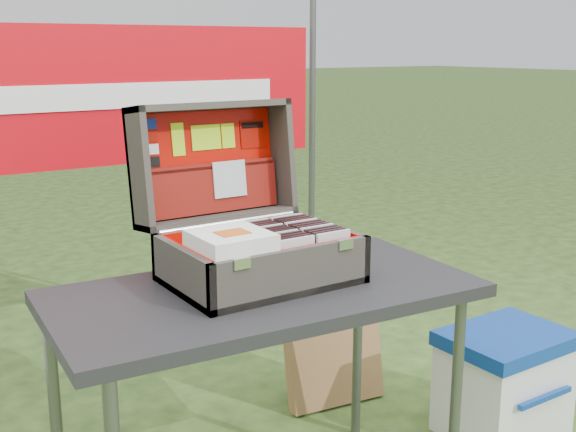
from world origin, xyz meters
TOP-DOWN VIEW (x-y plane):
  - table at (-0.06, 0.05)m, footprint 1.31×0.72m
  - table_top at (-0.06, 0.05)m, footprint 1.31×0.72m
  - table_leg_fr at (0.51, -0.21)m, footprint 0.04×0.04m
  - table_leg_bl at (-0.63, 0.31)m, footprint 0.04×0.04m
  - table_leg_br at (0.51, 0.31)m, footprint 0.04×0.04m
  - suitcase at (-0.04, 0.16)m, footprint 0.54×0.55m
  - suitcase_base_bottom at (-0.04, 0.10)m, footprint 0.54×0.39m
  - suitcase_base_wall_front at (-0.04, -0.08)m, footprint 0.54×0.02m
  - suitcase_base_wall_back at (-0.04, 0.29)m, footprint 0.54×0.02m
  - suitcase_base_wall_left at (-0.30, 0.10)m, footprint 0.02×0.39m
  - suitcase_base_wall_right at (0.22, 0.10)m, footprint 0.02×0.39m
  - suitcase_liner_floor at (-0.04, 0.10)m, footprint 0.50×0.35m
  - suitcase_latch_left at (-0.22, -0.09)m, footprint 0.05×0.01m
  - suitcase_latch_right at (0.13, -0.09)m, footprint 0.05×0.01m
  - suitcase_hinge at (-0.04, 0.30)m, footprint 0.49×0.02m
  - suitcase_lid_back at (-0.04, 0.46)m, footprint 0.54×0.07m
  - suitcase_lid_rim_far at (-0.04, 0.42)m, footprint 0.54×0.15m
  - suitcase_lid_rim_near at (-0.04, 0.37)m, footprint 0.54×0.15m
  - suitcase_lid_rim_left at (-0.30, 0.39)m, footprint 0.02×0.19m
  - suitcase_lid_rim_right at (0.22, 0.39)m, footprint 0.02×0.19m
  - suitcase_lid_liner at (-0.04, 0.44)m, footprint 0.50×0.05m
  - suitcase_liner_wall_front at (-0.04, -0.07)m, footprint 0.50×0.01m
  - suitcase_liner_wall_back at (-0.04, 0.27)m, footprint 0.50×0.01m
  - suitcase_liner_wall_left at (-0.29, 0.10)m, footprint 0.01×0.35m
  - suitcase_liner_wall_right at (0.21, 0.10)m, footprint 0.01×0.35m
  - suitcase_lid_pocket at (-0.04, 0.41)m, footprint 0.48×0.05m
  - suitcase_pocket_edge at (-0.04, 0.42)m, footprint 0.47×0.02m
  - suitcase_pocket_cd at (0.02, 0.40)m, footprint 0.12×0.02m
  - lid_sticker_cc_a at (-0.24, 0.45)m, footprint 0.05×0.01m
  - lid_sticker_cc_b at (-0.24, 0.45)m, footprint 0.05×0.01m
  - lid_sticker_cc_c at (-0.24, 0.44)m, footprint 0.05×0.01m
  - lid_sticker_cc_d at (-0.24, 0.44)m, footprint 0.05×0.01m
  - lid_card_neon_tall at (-0.14, 0.45)m, footprint 0.04×0.02m
  - lid_card_neon_main at (-0.04, 0.45)m, footprint 0.11×0.01m
  - lid_card_neon_small at (0.04, 0.45)m, footprint 0.05×0.01m
  - lid_sticker_band at (0.14, 0.45)m, footprint 0.10×0.01m
  - lid_sticker_band_bar at (0.14, 0.45)m, footprint 0.09×0.01m
  - cd_left_0 at (-0.01, -0.04)m, footprint 0.12×0.01m
  - cd_left_1 at (-0.01, -0.02)m, footprint 0.12×0.01m
  - cd_left_2 at (-0.01, -0.00)m, footprint 0.12×0.01m
  - cd_left_3 at (-0.01, 0.02)m, footprint 0.12×0.01m
  - cd_left_4 at (-0.01, 0.04)m, footprint 0.12×0.01m
  - cd_left_5 at (-0.01, 0.06)m, footprint 0.12×0.01m
  - cd_left_6 at (-0.01, 0.08)m, footprint 0.12×0.01m
  - cd_left_7 at (-0.01, 0.11)m, footprint 0.12×0.01m
  - cd_left_8 at (-0.01, 0.13)m, footprint 0.12×0.01m
  - cd_left_9 at (-0.01, 0.15)m, footprint 0.12×0.01m
  - cd_left_10 at (-0.01, 0.17)m, footprint 0.12×0.01m
  - cd_left_11 at (-0.01, 0.19)m, footprint 0.12×0.01m
  - cd_left_12 at (-0.01, 0.21)m, footprint 0.12×0.01m
  - cd_right_0 at (0.12, -0.04)m, footprint 0.12×0.01m
  - cd_right_1 at (0.12, -0.02)m, footprint 0.12×0.01m
  - cd_right_2 at (0.12, -0.00)m, footprint 0.12×0.01m
  - cd_right_3 at (0.12, 0.02)m, footprint 0.12×0.01m
  - cd_right_4 at (0.12, 0.04)m, footprint 0.12×0.01m
  - cd_right_5 at (0.12, 0.06)m, footprint 0.12×0.01m
  - cd_right_6 at (0.12, 0.08)m, footprint 0.12×0.01m
  - cd_right_7 at (0.12, 0.11)m, footprint 0.12×0.01m
  - cd_right_8 at (0.12, 0.13)m, footprint 0.12×0.01m
  - cd_right_9 at (0.12, 0.15)m, footprint 0.12×0.01m
  - cd_right_10 at (0.12, 0.17)m, footprint 0.12×0.01m
  - cd_right_11 at (0.12, 0.19)m, footprint 0.12×0.01m
  - cd_right_12 at (0.12, 0.21)m, footprint 0.12×0.01m
  - songbook_0 at (-0.18, 0.03)m, footprint 0.20×0.20m
  - songbook_1 at (-0.18, 0.03)m, footprint 0.20×0.20m
  - songbook_2 at (-0.18, 0.03)m, footprint 0.20×0.20m
  - songbook_3 at (-0.18, 0.03)m, footprint 0.20×0.20m
  - songbook_4 at (-0.18, 0.03)m, footprint 0.20×0.20m
  - songbook_5 at (-0.18, 0.03)m, footprint 0.20×0.20m
  - songbook_6 at (-0.18, 0.03)m, footprint 0.20×0.20m
  - songbook_7 at (-0.18, 0.03)m, footprint 0.20×0.20m
  - songbook_8 at (-0.18, 0.03)m, footprint 0.20×0.20m
  - songbook_graphic at (-0.18, 0.02)m, footprint 0.09×0.07m
  - cooler at (1.01, 0.01)m, footprint 0.48×0.37m
  - cooler_body at (1.01, 0.01)m, footprint 0.46×0.35m
  - cooler_lid at (1.01, 0.01)m, footprint 0.48×0.37m
  - cooler_handle at (1.01, -0.19)m, footprint 0.28×0.02m
  - cardboard_box at (0.60, 0.58)m, footprint 0.44×0.21m
  - banner_post_right at (0.85, 1.10)m, footprint 0.03×0.03m
  - banner at (0.00, 1.09)m, footprint 1.60×0.02m
  - banner_text at (0.00, 1.08)m, footprint 1.20×0.00m

SIDE VIEW (x-z plane):
  - cooler_body at x=1.01m, z-range 0.00..0.36m
  - cooler at x=1.01m, z-range 0.00..0.42m
  - cardboard_box at x=0.60m, z-range 0.00..0.45m
  - cooler_handle at x=1.01m, z-range 0.22..0.24m
  - table_leg_fr at x=0.51m, z-range 0.00..0.75m
  - table_leg_bl at x=-0.63m, z-range 0.00..0.75m
  - table_leg_br at x=0.51m, z-range 0.00..0.75m
  - cooler_lid at x=1.01m, z-range 0.36..0.42m
  - table at x=-0.06m, z-range 0.00..0.79m
  - table_top at x=-0.06m, z-range 0.75..0.79m
  - suitcase_base_bottom at x=-0.04m, z-range 0.79..0.81m
  - suitcase_liner_floor at x=-0.04m, z-range 0.81..0.82m
  - banner_post_right at x=0.85m, z-range 0.00..1.70m
  - suitcase_base_wall_front at x=-0.04m, z-range 0.79..0.94m
  - suitcase_base_wall_back at x=-0.04m, z-range 0.79..0.94m
  - suitcase_base_wall_left at x=-0.30m, z-range 0.79..0.94m
  - suitcase_base_wall_right at x=0.22m, z-range 0.79..0.94m
  - suitcase_liner_wall_front at x=-0.04m, z-range 0.81..0.94m
  - suitcase_liner_wall_back at x=-0.04m, z-range 0.81..0.94m
  - suitcase_liner_wall_left at x=-0.29m, z-range 0.81..0.94m
  - suitcase_liner_wall_right at x=0.21m, z-range 0.81..0.94m
  - cd_left_0 at x=-0.01m, z-range 0.82..0.96m
  - cd_left_1 at x=-0.01m, z-range 0.82..0.96m
  - cd_left_2 at x=-0.01m, z-range 0.82..0.96m
  - cd_left_3 at x=-0.01m, z-range 0.82..0.96m
  - cd_left_4 at x=-0.01m, z-range 0.82..0.96m
  - cd_left_5 at x=-0.01m, z-range 0.82..0.96m
  - cd_left_6 at x=-0.01m, z-range 0.82..0.96m
  - cd_left_7 at x=-0.01m, z-range 0.82..0.96m
  - cd_left_8 at x=-0.01m, z-range 0.82..0.96m
  - cd_left_9 at x=-0.01m, z-range 0.82..0.96m
  - cd_left_10 at x=-0.01m, z-range 0.82..0.96m
  - cd_left_11 at x=-0.01m, z-range 0.82..0.96m
  - cd_left_12 at x=-0.01m, z-range 0.82..0.96m
  - cd_right_0 at x=0.12m, z-range 0.82..0.96m
  - cd_right_1 at x=0.12m, z-range 0.82..0.96m
  - cd_right_2 at x=0.12m, z-range 0.82..0.96m
  - cd_right_3 at x=0.12m, z-range 0.82..0.96m
  - cd_right_4 at x=0.12m, z-range 0.82..0.96m
  - cd_right_5 at x=0.12m, z-range 0.82..0.96m
  - cd_right_6 at x=0.12m, z-range 0.82..0.96m
  - cd_right_7 at x=0.12m, z-range 0.82..0.96m
  - cd_right_8 at x=0.12m, z-range 0.82..0.96m
  - cd_right_9 at x=0.12m, z-range 0.82..0.96m
  - cd_right_10 at x=0.12m, z-range 0.82..0.96m
  - cd_right_11 at x=0.12m, z-range 0.82..0.96m
  - cd_right_12 at x=0.12m, z-range 0.82..0.96m
  - suitcase_latch_left at x=-0.22m, z-range 0.91..0.94m
  - suitcase_latch_right at x=0.13m, z-range 0.91..0.94m
  - suitcase_hinge at x=-0.04m, z-range 0.93..0.94m
  - suitcase_lid_rim_near at x=-0.04m, z-range 0.92..0.96m
  - songbook_0 at x=-0.18m, z-range 0.94..0.94m
  - songbook_1 at x=-0.18m, z-range 0.94..0.95m
  - songbook_2 at x=-0.18m, z-range 0.95..0.95m
  - songbook_3 at x=-0.18m, z-range 0.95..0.96m
  - songbook_4 at x=-0.18m, z-range 0.96..0.96m
  - songbook_5 at x=-0.18m, z-range 0.96..0.97m
  - songbook_6 at x=-0.18m, z-range 0.97..0.97m
  - songbook_7 at x=-0.18m, z-range 0.97..0.98m
  - songbook_8 at x=-0.18m, z-range 0.98..0.98m
  - songbook_graphic at x=-0.18m, z-range 0.98..0.98m
  - suitcase_lid_pocket at x=-0.04m, z-range 0.95..1.11m
  - suitcase at x=-0.04m, z-range 0.79..1.31m
  - suitcase_pocket_cd at x=0.02m, z-range 1.00..1.12m
  - suitcase_pocket_edge at x=-0.04m, z-range 1.09..1.12m
  - suitcase_lid_back at x=-0.04m, z-range 0.92..1.31m
  - suitcase_lid_liner at x=-0.04m, z-range 0.94..1.28m
  - suitcase_lid_rim_left at x=-0.30m, z-range 0.92..1.32m
  - suitcase_lid_rim_right at x=0.22m, z-range 0.92..1.32m
  - lid_sticker_cc_d at x=-0.24m, z-range 1.12..1.15m
  - lid_sticker_cc_c at x=-0.24m, z-range 1.16..1.19m
  - lid_card_neon_tall at x=-0.14m, z-range 1.14..1.25m
  - lid_card_neon_main at x=-0.04m, z-range 1.16..1.24m
  - lid_card_neon_small at x=0.04m, z-range 1.16..1.24m
  - lid_sticker_band at x=0.14m, z-range 1.15..1.25m
  - lid_sticker_cc_b at x=-0.24m, z-range 1.20..1.23m
  - lid_sticker_band_bar at x=0.14m, z-range 1.22..1.24m
  - lid_sticker_cc_a at x=-0.24m, z-range 1.23..1.27m
  - banner at x=0.00m, z-range 1.02..1.58m
  - banner_text at x=0.00m, z-range 1.25..1.35m
  - suitcase_lid_rim_far at x=-0.04m, z-range 1.28..1.32m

